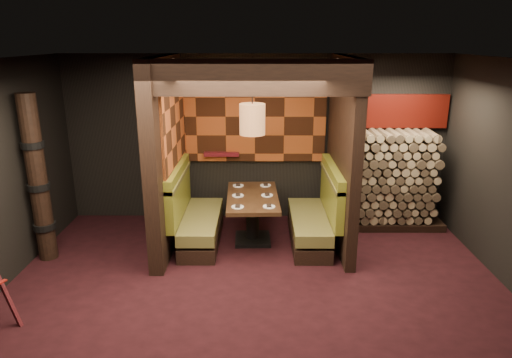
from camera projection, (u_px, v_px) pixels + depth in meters
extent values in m
cube|color=black|center=(256.00, 299.00, 5.66)|extent=(6.50, 5.50, 0.02)
cube|color=black|center=(255.00, 61.00, 4.80)|extent=(6.50, 5.50, 0.02)
cube|color=black|center=(256.00, 139.00, 7.87)|extent=(6.50, 0.02, 2.85)
cube|color=black|center=(253.00, 344.00, 2.60)|extent=(6.50, 0.02, 2.85)
cube|color=black|center=(166.00, 154.00, 6.81)|extent=(0.20, 2.20, 2.85)
cube|color=black|center=(343.00, 154.00, 6.85)|extent=(0.15, 2.10, 2.85)
cube|color=black|center=(254.00, 78.00, 5.54)|extent=(2.85, 0.18, 0.44)
cube|color=#AF4E20|center=(255.00, 116.00, 7.70)|extent=(2.40, 0.06, 1.55)
cube|color=#AF4E20|center=(174.00, 124.00, 6.85)|extent=(0.04, 1.85, 1.45)
cube|color=maroon|center=(222.00, 154.00, 7.84)|extent=(0.60, 0.12, 0.07)
cube|color=black|center=(202.00, 235.00, 7.20)|extent=(0.55, 1.60, 0.22)
cube|color=brown|center=(201.00, 220.00, 7.13)|extent=(0.55, 1.60, 0.18)
cube|color=olive|center=(179.00, 197.00, 7.01)|extent=(0.12, 1.60, 0.78)
cube|color=brown|center=(178.00, 175.00, 6.91)|extent=(0.15, 1.60, 0.06)
cube|color=black|center=(308.00, 235.00, 7.19)|extent=(0.55, 1.60, 0.22)
cube|color=brown|center=(309.00, 221.00, 7.12)|extent=(0.55, 1.60, 0.18)
cube|color=olive|center=(331.00, 197.00, 7.00)|extent=(0.12, 1.60, 0.78)
cube|color=brown|center=(333.00, 175.00, 6.90)|extent=(0.15, 1.60, 0.06)
cube|color=black|center=(253.00, 239.00, 7.25)|extent=(0.57, 0.57, 0.06)
cylinder|color=black|center=(253.00, 220.00, 7.16)|extent=(0.20, 0.20, 0.70)
cube|color=#3C2918|center=(253.00, 198.00, 7.04)|extent=(0.83, 1.46, 0.06)
cylinder|color=white|center=(238.00, 207.00, 6.56)|extent=(0.18, 0.18, 0.01)
cube|color=black|center=(238.00, 206.00, 6.55)|extent=(0.07, 0.11, 0.02)
cylinder|color=white|center=(269.00, 207.00, 6.57)|extent=(0.18, 0.18, 0.01)
cube|color=black|center=(269.00, 206.00, 6.56)|extent=(0.07, 0.11, 0.02)
cylinder|color=white|center=(238.00, 196.00, 7.03)|extent=(0.18, 0.18, 0.01)
cube|color=black|center=(238.00, 195.00, 7.02)|extent=(0.07, 0.11, 0.02)
cylinder|color=white|center=(267.00, 195.00, 7.04)|extent=(0.18, 0.18, 0.01)
cube|color=black|center=(267.00, 194.00, 7.03)|extent=(0.07, 0.11, 0.02)
cylinder|color=white|center=(238.00, 186.00, 7.50)|extent=(0.18, 0.18, 0.01)
cube|color=black|center=(238.00, 185.00, 7.49)|extent=(0.07, 0.11, 0.02)
cylinder|color=white|center=(266.00, 185.00, 7.51)|extent=(0.18, 0.18, 0.01)
cube|color=black|center=(266.00, 184.00, 7.50)|extent=(0.07, 0.11, 0.02)
cylinder|color=#975F35|center=(252.00, 119.00, 6.63)|extent=(0.38, 0.38, 0.45)
sphere|color=#FFC672|center=(252.00, 119.00, 6.63)|extent=(0.18, 0.18, 0.18)
cylinder|color=black|center=(252.00, 80.00, 6.46)|extent=(0.02, 0.02, 0.67)
cube|color=#451216|center=(9.00, 300.00, 5.08)|extent=(0.30, 0.15, 0.68)
cylinder|color=black|center=(38.00, 180.00, 6.36)|extent=(0.26, 0.26, 2.40)
cylinder|color=black|center=(45.00, 226.00, 6.57)|extent=(0.31, 0.31, 0.09)
cylinder|color=black|center=(39.00, 186.00, 6.39)|extent=(0.31, 0.31, 0.09)
cylinder|color=black|center=(33.00, 145.00, 6.21)|extent=(0.31, 0.31, 0.09)
cube|color=black|center=(388.00, 221.00, 7.87)|extent=(1.73, 0.70, 0.12)
cube|color=#756447|center=(393.00, 176.00, 7.63)|extent=(1.73, 0.70, 1.52)
cube|color=maroon|center=(393.00, 111.00, 7.63)|extent=(1.83, 0.10, 0.56)
cube|color=black|center=(345.00, 150.00, 7.10)|extent=(0.08, 0.08, 2.85)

